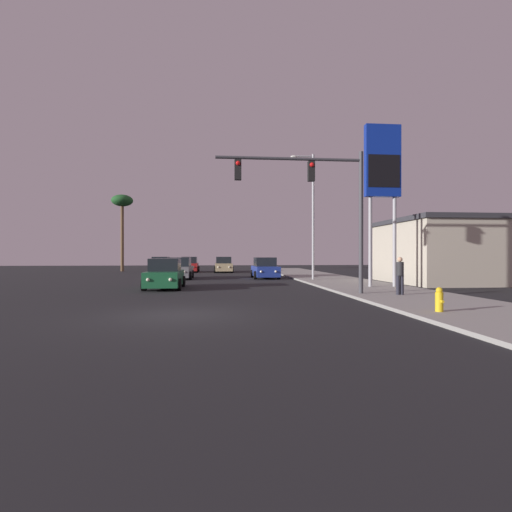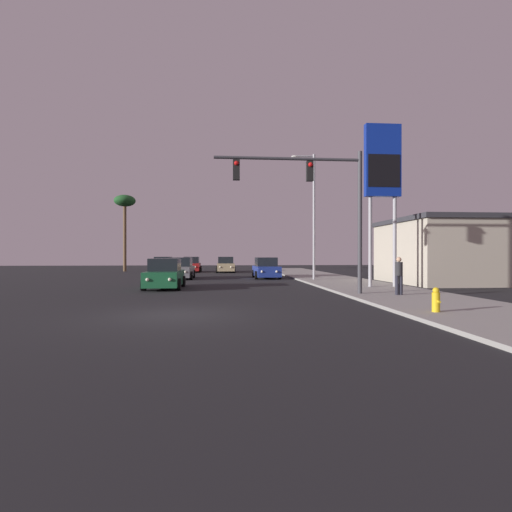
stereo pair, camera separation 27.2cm
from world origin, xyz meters
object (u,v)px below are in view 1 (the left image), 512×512
Objects in this scene: car_tan at (224,265)px; fire_hydrant at (439,300)px; car_black at (161,265)px; pedestrian_on_sidewalk at (400,274)px; car_blue at (265,269)px; gas_station_sign at (383,170)px; traffic_light_mast at (321,193)px; street_lamp at (311,210)px; car_green at (165,275)px; car_red at (189,265)px; palm_tree_far at (122,205)px; car_grey at (180,269)px.

fire_hydrant is at bearing 100.21° from car_tan.
car_black is 2.60× the size of pedestrian_on_sidewalk.
gas_station_sign is at bearing 115.40° from car_blue.
traffic_light_mast is 10.64m from street_lamp.
car_green and car_red have the same top height.
palm_tree_far is at bearing 133.57° from street_lamp.
car_blue is 6.40m from street_lamp.
car_green is at bearing 152.68° from pedestrian_on_sidewalk.
car_tan is 16.85m from street_lamp.
car_tan reaches higher than fire_hydrant.
pedestrian_on_sidewalk is (-1.09, -4.45, -5.58)m from gas_station_sign.
palm_tree_far is at bearing 116.93° from fire_hydrant.
palm_tree_far is (-15.51, 28.90, 2.90)m from traffic_light_mast.
car_grey is 0.48× the size of gas_station_sign.
car_blue is (6.73, 9.21, 0.00)m from car_green.
car_green and car_grey have the same top height.
car_black is 28.56m from traffic_light_mast.
car_green is 0.64× the size of traffic_light_mast.
gas_station_sign is 32.20m from palm_tree_far.
car_blue is 0.48× the size of gas_station_sign.
car_black is at bearing 2.63° from car_red.
traffic_light_mast is at bearing 110.20° from fire_hydrant.
gas_station_sign is at bearing 76.22° from pedestrian_on_sidewalk.
car_tan is 0.48× the size of street_lamp.
car_grey reaches higher than fire_hydrant.
palm_tree_far is (-7.87, 14.92, 6.83)m from car_grey.
car_green reaches higher than fire_hydrant.
street_lamp reaches higher than car_black.
street_lamp is at bearing -150.43° from car_green.
car_tan is 24.18m from gas_station_sign.
car_blue is 2.60× the size of pedestrian_on_sidewalk.
gas_station_sign is at bearing 110.31° from car_tan.
pedestrian_on_sidewalk is at bearing 119.87° from car_black.
car_red is 1.00× the size of car_blue.
palm_tree_far reaches higher than traffic_light_mast.
gas_station_sign reaches higher than traffic_light_mast.
car_green is at bearing 132.04° from fire_hydrant.
street_lamp is (9.70, -3.54, 4.36)m from car_grey.
traffic_light_mast is (7.65, -13.98, 3.93)m from car_grey.
car_grey is at bearing 106.64° from car_black.
traffic_light_mast is 0.75× the size of street_lamp.
gas_station_sign is at bearing 173.94° from car_green.
traffic_light_mast is at bearing 105.80° from car_red.
car_black is 1.00× the size of car_red.
traffic_light_mast is (4.05, -25.53, 3.93)m from car_tan.
gas_station_sign is at bearing 117.77° from car_red.
car_black and car_red have the same top height.
gas_station_sign is 7.22m from pedestrian_on_sidewalk.
car_blue is 0.64× the size of traffic_light_mast.
car_black is 15.60m from car_blue.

